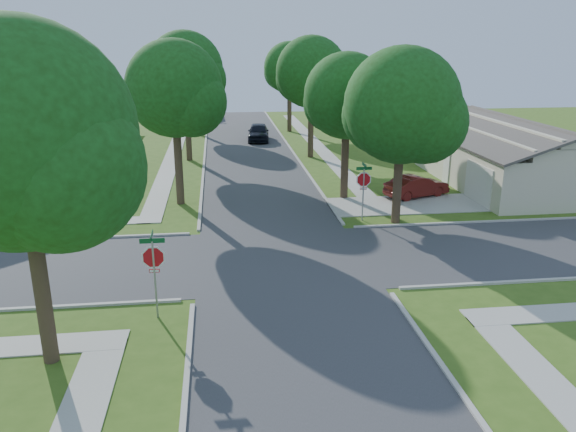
% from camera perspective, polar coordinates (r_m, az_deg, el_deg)
% --- Properties ---
extents(ground, '(100.00, 100.00, 0.00)m').
position_cam_1_polar(ground, '(23.82, -0.67, -4.35)').
color(ground, '#3A5A18').
rests_on(ground, ground).
extents(road_ns, '(7.00, 100.00, 0.02)m').
position_cam_1_polar(road_ns, '(23.82, -0.67, -4.33)').
color(road_ns, '#333335').
rests_on(road_ns, ground).
extents(sidewalk_ne, '(1.20, 40.00, 0.04)m').
position_cam_1_polar(sidewalk_ne, '(49.53, 2.95, 7.22)').
color(sidewalk_ne, '#9E9B91').
rests_on(sidewalk_ne, ground).
extents(sidewalk_nw, '(1.20, 40.00, 0.04)m').
position_cam_1_polar(sidewalk_nw, '(48.91, -11.37, 6.77)').
color(sidewalk_nw, '#9E9B91').
rests_on(sidewalk_nw, ground).
extents(driveway, '(8.80, 3.60, 0.05)m').
position_cam_1_polar(driveway, '(32.11, 12.00, 1.14)').
color(driveway, '#9E9B91').
rests_on(driveway, ground).
extents(stop_sign_sw, '(1.05, 0.80, 2.98)m').
position_cam_1_polar(stop_sign_sw, '(18.71, -13.49, -4.45)').
color(stop_sign_sw, gray).
rests_on(stop_sign_sw, ground).
extents(stop_sign_ne, '(1.05, 0.80, 2.98)m').
position_cam_1_polar(stop_sign_ne, '(28.45, 7.69, 3.45)').
color(stop_sign_ne, gray).
rests_on(stop_sign_ne, ground).
extents(tree_e_near, '(4.97, 4.80, 8.28)m').
position_cam_1_polar(tree_e_near, '(31.97, 6.07, 11.64)').
color(tree_e_near, '#38281C').
rests_on(tree_e_near, ground).
extents(tree_e_mid, '(5.59, 5.40, 9.21)m').
position_cam_1_polar(tree_e_mid, '(43.66, 2.46, 14.08)').
color(tree_e_mid, '#38281C').
rests_on(tree_e_mid, ground).
extents(tree_e_far, '(5.17, 5.00, 8.72)m').
position_cam_1_polar(tree_e_far, '(56.51, 0.20, 14.60)').
color(tree_e_far, '#38281C').
rests_on(tree_e_far, ground).
extents(tree_w_near, '(5.38, 5.20, 8.97)m').
position_cam_1_polar(tree_w_near, '(31.17, -11.37, 12.12)').
color(tree_w_near, '#38281C').
rests_on(tree_w_near, ground).
extents(tree_w_mid, '(5.80, 5.60, 9.56)m').
position_cam_1_polar(tree_w_mid, '(43.09, -10.34, 14.09)').
color(tree_w_mid, '#38281C').
rests_on(tree_w_mid, ground).
extents(tree_w_far, '(4.76, 4.60, 8.04)m').
position_cam_1_polar(tree_w_far, '(56.11, -9.66, 13.86)').
color(tree_w_far, '#38281C').
rests_on(tree_w_far, ground).
extents(tree_sw_corner, '(6.21, 6.00, 9.55)m').
position_cam_1_polar(tree_sw_corner, '(15.98, -25.27, 6.45)').
color(tree_sw_corner, '#38281C').
rests_on(tree_sw_corner, ground).
extents(tree_ne_corner, '(5.80, 5.60, 8.66)m').
position_cam_1_polar(tree_ne_corner, '(27.82, 11.61, 10.41)').
color(tree_ne_corner, '#38281C').
rests_on(tree_ne_corner, ground).
extents(house_ne_near, '(8.42, 13.60, 4.23)m').
position_cam_1_polar(house_ne_near, '(38.50, 21.77, 5.26)').
color(house_ne_near, beige).
rests_on(house_ne_near, ground).
extents(house_ne_far, '(8.42, 13.60, 4.23)m').
position_cam_1_polar(house_ne_far, '(54.71, 12.81, 9.38)').
color(house_ne_far, beige).
rests_on(house_ne_far, ground).
extents(house_nw_near, '(8.42, 13.60, 4.23)m').
position_cam_1_polar(house_nw_near, '(40.03, -26.86, 5.05)').
color(house_nw_near, beige).
rests_on(house_nw_near, ground).
extents(house_nw_far, '(8.42, 13.60, 4.23)m').
position_cam_1_polar(house_nw_far, '(56.11, -21.30, 8.83)').
color(house_nw_far, beige).
rests_on(house_nw_far, ground).
extents(car_driveway, '(4.14, 2.65, 1.29)m').
position_cam_1_polar(car_driveway, '(33.76, 12.94, 2.97)').
color(car_driveway, maroon).
rests_on(car_driveway, ground).
extents(car_curb_east, '(2.28, 4.76, 1.57)m').
position_cam_1_polar(car_curb_east, '(51.66, -3.03, 8.51)').
color(car_curb_east, black).
rests_on(car_curb_east, ground).
extents(car_curb_west, '(2.26, 4.84, 1.37)m').
position_cam_1_polar(car_curb_west, '(67.54, -7.86, 10.42)').
color(car_curb_west, black).
rests_on(car_curb_west, ground).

